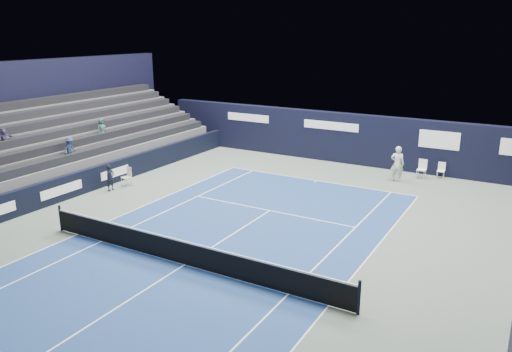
{
  "coord_description": "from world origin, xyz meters",
  "views": [
    {
      "loc": [
        10.24,
        -12.69,
        8.03
      ],
      "look_at": [
        -1.19,
        7.18,
        1.3
      ],
      "focal_mm": 35.0,
      "sensor_mm": 36.0,
      "label": 1
    }
  ],
  "objects_px": {
    "folding_chair_back_b": "(422,168)",
    "tennis_net": "(184,252)",
    "tennis_player": "(397,164)",
    "folding_chair_back_a": "(441,169)",
    "line_judge_chair": "(128,175)"
  },
  "relations": [
    {
      "from": "line_judge_chair",
      "to": "folding_chair_back_a",
      "type": "bearing_deg",
      "value": 50.44
    },
    {
      "from": "folding_chair_back_a",
      "to": "tennis_net",
      "type": "relative_size",
      "value": 0.07
    },
    {
      "from": "line_judge_chair",
      "to": "tennis_net",
      "type": "height_order",
      "value": "tennis_net"
    },
    {
      "from": "tennis_player",
      "to": "folding_chair_back_a",
      "type": "bearing_deg",
      "value": 42.22
    },
    {
      "from": "line_judge_chair",
      "to": "tennis_net",
      "type": "distance_m",
      "value": 10.37
    },
    {
      "from": "tennis_net",
      "to": "tennis_player",
      "type": "distance_m",
      "value": 14.55
    },
    {
      "from": "folding_chair_back_b",
      "to": "line_judge_chair",
      "type": "height_order",
      "value": "folding_chair_back_b"
    },
    {
      "from": "folding_chair_back_b",
      "to": "tennis_player",
      "type": "height_order",
      "value": "tennis_player"
    },
    {
      "from": "folding_chair_back_b",
      "to": "line_judge_chair",
      "type": "xyz_separation_m",
      "value": [
        -13.33,
        -9.32,
        -0.03
      ]
    },
    {
      "from": "folding_chair_back_b",
      "to": "line_judge_chair",
      "type": "distance_m",
      "value": 16.26
    },
    {
      "from": "folding_chair_back_a",
      "to": "tennis_net",
      "type": "height_order",
      "value": "tennis_net"
    },
    {
      "from": "folding_chair_back_b",
      "to": "tennis_net",
      "type": "distance_m",
      "value": 16.1
    },
    {
      "from": "folding_chair_back_b",
      "to": "folding_chair_back_a",
      "type": "bearing_deg",
      "value": 31.16
    },
    {
      "from": "tennis_net",
      "to": "tennis_player",
      "type": "relative_size",
      "value": 6.53
    },
    {
      "from": "folding_chair_back_b",
      "to": "tennis_net",
      "type": "bearing_deg",
      "value": -105.86
    }
  ]
}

